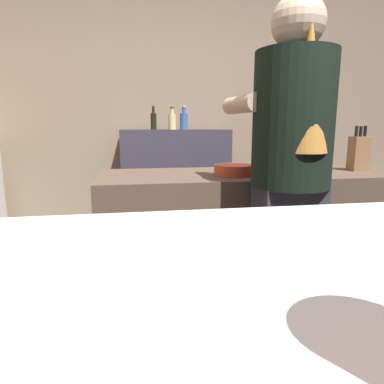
{
  "coord_description": "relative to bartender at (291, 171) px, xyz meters",
  "views": [
    {
      "loc": [
        -0.5,
        -1.24,
        1.18
      ],
      "look_at": [
        -0.42,
        -0.75,
        1.08
      ],
      "focal_mm": 31.81,
      "sensor_mm": 36.0,
      "label": 1
    }
  ],
  "objects": [
    {
      "name": "wall_back",
      "position": [
        -0.17,
        2.06,
        0.36
      ],
      "size": [
        5.2,
        0.1,
        2.7
      ],
      "primitive_type": "cube",
      "color": "#8C765D",
      "rests_on": "ground"
    },
    {
      "name": "prep_counter",
      "position": [
        0.18,
        0.46,
        -0.53
      ],
      "size": [
        2.1,
        0.6,
        0.92
      ],
      "primitive_type": "cube",
      "color": "brown",
      "rests_on": "ground"
    },
    {
      "name": "back_shelf",
      "position": [
        -0.3,
        1.78,
        -0.41
      ],
      "size": [
        1.0,
        0.36,
        1.15
      ],
      "primitive_type": "cube",
      "color": "#373441",
      "rests_on": "ground"
    },
    {
      "name": "bartender",
      "position": [
        0.0,
        0.0,
        0.0
      ],
      "size": [
        0.44,
        0.52,
        1.7
      ],
      "rotation": [
        0.0,
        0.0,
        1.64
      ],
      "color": "#33323E",
      "rests_on": "ground"
    },
    {
      "name": "knife_block",
      "position": [
        0.63,
        0.44,
        0.04
      ],
      "size": [
        0.1,
        0.08,
        0.26
      ],
      "color": "brown",
      "rests_on": "prep_counter"
    },
    {
      "name": "mixing_bowl",
      "position": [
        -0.15,
        0.36,
        -0.04
      ],
      "size": [
        0.21,
        0.21,
        0.06
      ],
      "primitive_type": "cylinder",
      "color": "#D14E2B",
      "rests_on": "prep_counter"
    },
    {
      "name": "chefs_knife",
      "position": [
        0.28,
        0.41,
        -0.06
      ],
      "size": [
        0.24,
        0.09,
        0.01
      ],
      "primitive_type": "cube",
      "rotation": [
        0.0,
        0.0,
        0.27
      ],
      "color": "silver",
      "rests_on": "prep_counter"
    },
    {
      "name": "bottle_soy",
      "position": [
        -0.33,
        1.74,
        0.24
      ],
      "size": [
        0.07,
        0.07,
        0.2
      ],
      "color": "#D8C77F",
      "rests_on": "back_shelf"
    },
    {
      "name": "bottle_hot_sauce",
      "position": [
        -0.21,
        1.79,
        0.25
      ],
      "size": [
        0.07,
        0.07,
        0.22
      ],
      "color": "#3458A1",
      "rests_on": "back_shelf"
    },
    {
      "name": "bottle_olive_oil",
      "position": [
        -0.5,
        1.7,
        0.24
      ],
      "size": [
        0.05,
        0.05,
        0.2
      ],
      "color": "black",
      "rests_on": "back_shelf"
    }
  ]
}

